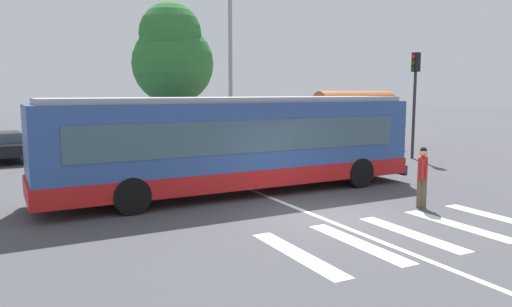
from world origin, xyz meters
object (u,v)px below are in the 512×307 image
Objects in this scene: parked_car_black at (3,145)px; background_tree_right at (172,55)px; parked_car_blue at (169,137)px; pedestrian_crossing_street at (422,174)px; parked_car_white at (264,133)px; bus_stop_shelter at (355,106)px; city_transit_bus at (236,144)px; parked_car_teal at (66,141)px; traffic_light_far_corner at (415,88)px; parked_car_silver at (119,139)px; twin_arm_street_lamp at (230,44)px; parked_car_red at (218,135)px.

background_tree_right reaches higher than parked_car_black.
pedestrian_crossing_street is at bearing -81.99° from parked_car_blue.
bus_stop_shelter is at bearing -40.47° from parked_car_white.
parked_car_black is at bearing 119.85° from city_transit_bus.
parked_car_teal and parked_car_blue have the same top height.
parked_car_black is 19.62m from traffic_light_far_corner.
twin_arm_street_lamp is (5.11, -2.93, 4.82)m from parked_car_silver.
parked_car_red is 2.92m from parked_car_white.
bus_stop_shelter is at bearing -43.58° from background_tree_right.
background_tree_right is (6.78, 3.90, 4.70)m from parked_car_teal.
background_tree_right is at bearing 97.79° from twin_arm_street_lamp.
bus_stop_shelter reaches higher than parked_car_white.
parked_car_teal is 17.22m from traffic_light_far_corner.
twin_arm_street_lamp reaches higher than parked_car_teal.
pedestrian_crossing_street reaches higher than parked_car_blue.
parked_car_teal is 2.59m from parked_car_silver.
pedestrian_crossing_street reaches higher than parked_car_red.
parked_car_teal is 10.92m from parked_car_white.
bus_stop_shelter reaches higher than parked_car_black.
parked_car_black is at bearing 178.97° from parked_car_white.
parked_car_silver is at bearing 95.96° from city_transit_bus.
parked_car_black and parked_car_white have the same top height.
parked_car_silver is at bearing 162.21° from bus_stop_shelter.
parked_car_white is at bearing 139.53° from bus_stop_shelter.
parked_car_white is 0.50× the size of twin_arm_street_lamp.
parked_car_blue is at bearing 169.87° from parked_car_red.
bus_stop_shelter is (12.30, -3.94, 1.65)m from parked_car_silver.
traffic_light_far_corner is 0.55× the size of twin_arm_street_lamp.
city_transit_bus is at bearing -162.86° from traffic_light_far_corner.
parked_car_red is at bearing 154.02° from bus_stop_shelter.
bus_stop_shelter is at bearing 58.90° from pedestrian_crossing_street.
city_transit_bus reaches higher than pedestrian_crossing_street.
twin_arm_street_lamp reaches higher than parked_car_blue.
parked_car_teal is 0.98× the size of parked_car_white.
city_transit_bus is 10.52m from twin_arm_street_lamp.
parked_car_silver is 0.99× the size of parked_car_white.
parked_car_white is 7.60m from background_tree_right.
parked_car_red is 0.53× the size of background_tree_right.
city_transit_bus reaches higher than parked_car_blue.
parked_car_silver is (2.58, 0.14, 0.00)m from parked_car_teal.
city_transit_bus is 13.63m from bus_stop_shelter.
parked_car_black is 0.90× the size of traffic_light_far_corner.
twin_arm_street_lamp is (-7.15, 5.53, 2.21)m from traffic_light_far_corner.
parked_car_black is at bearing 165.98° from twin_arm_street_lamp.
traffic_light_far_corner reaches higher than parked_car_silver.
traffic_light_far_corner is 9.31m from twin_arm_street_lamp.
parked_car_silver is 15.13m from traffic_light_far_corner.
twin_arm_street_lamp is at bearing -14.02° from parked_car_black.
parked_car_red and parked_car_white have the same top height.
twin_arm_street_lamp is at bearing -143.52° from parked_car_white.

